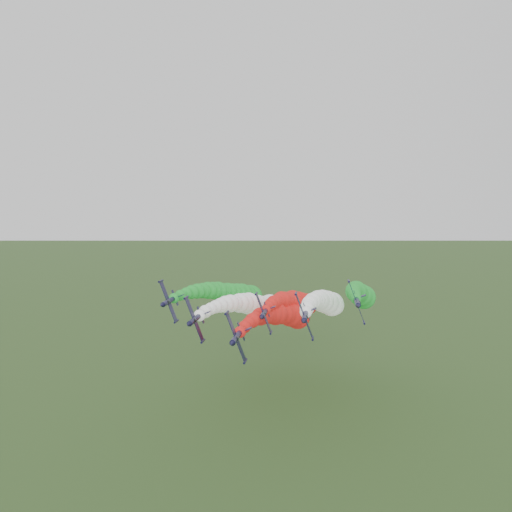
# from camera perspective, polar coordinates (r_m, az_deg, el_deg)

# --- Properties ---
(ground) EXTENTS (3000.00, 3000.00, 0.00)m
(ground) POSITION_cam_1_polar(r_m,az_deg,el_deg) (119.10, 1.64, -26.39)
(ground) COLOR #3C5F2A
(ground) RESTS_ON ground
(jet_lead) EXTENTS (13.73, 86.80, 21.46)m
(jet_lead) POSITION_cam_1_polar(r_m,az_deg,el_deg) (153.47, 3.39, -6.78)
(jet_lead) COLOR black
(jet_lead) RESTS_ON ground
(jet_inner_left) EXTENTS (14.06, 87.13, 21.79)m
(jet_inner_left) POSITION_cam_1_polar(r_m,az_deg,el_deg) (162.96, -0.10, -5.66)
(jet_inner_left) COLOR black
(jet_inner_left) RESTS_ON ground
(jet_inner_right) EXTENTS (12.98, 86.05, 20.71)m
(jet_inner_right) POSITION_cam_1_polar(r_m,az_deg,el_deg) (160.13, 7.97, -5.31)
(jet_inner_right) COLOR black
(jet_inner_right) RESTS_ON ground
(jet_outer_left) EXTENTS (13.95, 87.01, 21.67)m
(jet_outer_left) POSITION_cam_1_polar(r_m,az_deg,el_deg) (172.59, -2.36, -4.38)
(jet_outer_left) COLOR black
(jet_outer_left) RESTS_ON ground
(jet_outer_right) EXTENTS (13.83, 86.90, 21.56)m
(jet_outer_right) POSITION_cam_1_polar(r_m,az_deg,el_deg) (172.20, 11.76, -4.30)
(jet_outer_right) COLOR black
(jet_outer_right) RESTS_ON ground
(jet_trail) EXTENTS (13.58, 86.65, 21.31)m
(jet_trail) POSITION_cam_1_polar(r_m,az_deg,el_deg) (175.12, 4.67, -5.27)
(jet_trail) COLOR black
(jet_trail) RESTS_ON ground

